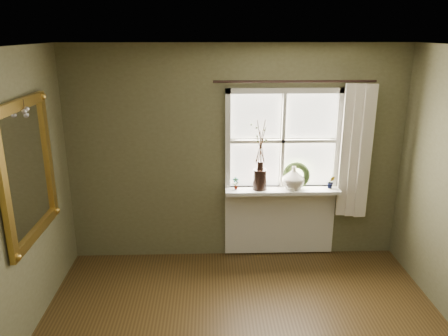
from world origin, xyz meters
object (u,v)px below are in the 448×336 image
wreath (296,178)px  gilt_mirror (28,170)px  dark_jug (260,179)px  cream_vase (293,178)px

wreath → gilt_mirror: (-2.68, -1.08, 0.47)m
wreath → gilt_mirror: bearing=-143.4°
dark_jug → cream_vase: bearing=0.0°
cream_vase → gilt_mirror: bearing=-158.4°
dark_jug → wreath: wreath is taller
gilt_mirror → dark_jug: bearing=25.0°
cream_vase → dark_jug: bearing=180.0°
cream_vase → wreath: (0.04, 0.04, -0.02)m
dark_jug → cream_vase: (0.40, 0.00, 0.02)m
cream_vase → gilt_mirror: gilt_mirror is taller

